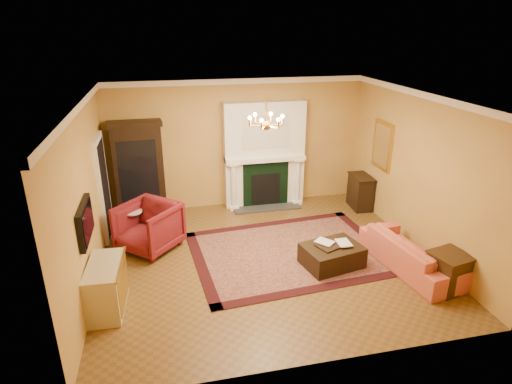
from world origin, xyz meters
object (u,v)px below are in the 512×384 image
object	(u,v)px
leather_ottoman	(332,255)
coral_sofa	(411,248)
pedestal_table	(134,224)
console_table	(360,192)
end_table	(448,273)
china_cabinet	(139,172)
wingback_armchair	(148,225)
commode	(106,287)

from	to	relation	value
leather_ottoman	coral_sofa	bearing A→B (deg)	-28.25
pedestal_table	console_table	bearing A→B (deg)	6.82
end_table	leather_ottoman	distance (m)	1.95
coral_sofa	leather_ottoman	world-z (taller)	coral_sofa
leather_ottoman	china_cabinet	bearing A→B (deg)	126.50
console_table	wingback_armchair	bearing A→B (deg)	-165.31
china_cabinet	wingback_armchair	bearing A→B (deg)	-89.06
coral_sofa	leather_ottoman	xyz separation A→B (m)	(-1.34, 0.38, -0.20)
coral_sofa	pedestal_table	bearing A→B (deg)	58.54
console_table	leather_ottoman	bearing A→B (deg)	-121.83
china_cabinet	wingback_armchair	world-z (taller)	china_cabinet
end_table	leather_ottoman	xyz separation A→B (m)	(-1.59, 1.11, -0.10)
china_cabinet	commode	size ratio (longest dim) A/B	2.04
china_cabinet	pedestal_table	xyz separation A→B (m)	(-0.13, -1.26, -0.66)
china_cabinet	end_table	size ratio (longest dim) A/B	3.38
china_cabinet	leather_ottoman	world-z (taller)	china_cabinet
coral_sofa	leather_ottoman	distance (m)	1.41
wingback_armchair	console_table	bearing A→B (deg)	53.57
commode	leather_ottoman	world-z (taller)	commode
pedestal_table	console_table	size ratio (longest dim) A/B	0.88
china_cabinet	coral_sofa	bearing A→B (deg)	-40.38
china_cabinet	pedestal_table	size ratio (longest dim) A/B	3.09
console_table	coral_sofa	bearing A→B (deg)	-93.14
leather_ottoman	commode	bearing A→B (deg)	174.10
pedestal_table	console_table	xyz separation A→B (m)	(5.19, 0.62, -0.01)
china_cabinet	wingback_armchair	xyz separation A→B (m)	(0.17, -1.63, -0.53)
pedestal_table	wingback_armchair	bearing A→B (deg)	-50.66
wingback_armchair	end_table	bearing A→B (deg)	15.03
coral_sofa	console_table	distance (m)	2.75
pedestal_table	coral_sofa	distance (m)	5.32
china_cabinet	console_table	size ratio (longest dim) A/B	2.71
end_table	leather_ottoman	size ratio (longest dim) A/B	0.61
commode	end_table	xyz separation A→B (m)	(5.45, -0.68, -0.07)
wingback_armchair	pedestal_table	distance (m)	0.49
china_cabinet	console_table	bearing A→B (deg)	-12.23
console_table	leather_ottoman	size ratio (longest dim) A/B	0.76
china_cabinet	leather_ottoman	bearing A→B (deg)	-46.25
end_table	leather_ottoman	world-z (taller)	end_table
commode	console_table	size ratio (longest dim) A/B	1.33
coral_sofa	leather_ottoman	bearing A→B (deg)	65.95
commode	pedestal_table	bearing A→B (deg)	84.79
pedestal_table	commode	bearing A→B (deg)	-98.41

